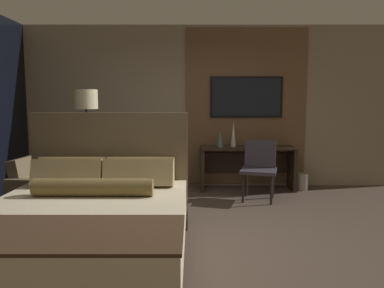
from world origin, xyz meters
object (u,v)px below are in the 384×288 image
at_px(vase_short, 220,139).
at_px(book, 256,145).
at_px(desk, 247,160).
at_px(desk_chair, 259,164).
at_px(floor_lamp, 86,108).
at_px(armchair_by_window, 46,194).
at_px(waste_bin, 302,182).
at_px(bed, 88,228).
at_px(tv, 246,97).
at_px(vase_tall, 233,134).

xyz_separation_m(vase_short, book, (0.63, 0.12, -0.13)).
height_order(desk, desk_chair, desk_chair).
bearing_deg(desk_chair, floor_lamp, -160.05).
height_order(armchair_by_window, waste_bin, armchair_by_window).
height_order(bed, desk_chair, bed).
relative_size(desk, waste_bin, 5.67).
bearing_deg(book, floor_lamp, -161.71).
distance_m(desk, waste_bin, 1.00).
relative_size(bed, armchair_by_window, 2.56).
xyz_separation_m(tv, floor_lamp, (-2.48, -1.06, -0.18)).
distance_m(desk, vase_short, 0.62).
xyz_separation_m(bed, desk, (1.88, 3.04, 0.13)).
xyz_separation_m(floor_lamp, vase_tall, (2.24, 0.84, -0.45)).
relative_size(armchair_by_window, floor_lamp, 0.52).
distance_m(book, waste_bin, 0.99).
bearing_deg(waste_bin, vase_tall, 177.34).
xyz_separation_m(vase_tall, vase_short, (-0.23, -0.09, -0.07)).
height_order(floor_lamp, vase_tall, floor_lamp).
xyz_separation_m(armchair_by_window, vase_short, (2.43, 1.30, 0.63)).
height_order(bed, waste_bin, bed).
height_order(bed, desk, bed).
bearing_deg(waste_bin, armchair_by_window, -160.75).
bearing_deg(desk_chair, book, 100.19).
xyz_separation_m(desk_chair, armchair_by_window, (-2.99, -0.74, -0.28)).
bearing_deg(desk, bed, -121.69).
distance_m(bed, book, 3.70).
bearing_deg(vase_tall, vase_short, -158.24).
height_order(tv, book, tv).
bearing_deg(waste_bin, bed, -133.26).
xyz_separation_m(desk, tv, (-0.00, 0.21, 1.08)).
distance_m(desk_chair, vase_short, 0.86).
bearing_deg(desk_chair, waste_bin, 50.91).
xyz_separation_m(bed, armchair_by_window, (-1.02, 1.65, -0.11)).
relative_size(bed, desk, 1.40).
xyz_separation_m(desk_chair, vase_tall, (-0.33, 0.65, 0.41)).
xyz_separation_m(desk, armchair_by_window, (-2.90, -1.40, -0.24)).
bearing_deg(waste_bin, desk_chair, -144.65).
relative_size(vase_short, waste_bin, 1.02).
xyz_separation_m(tv, armchair_by_window, (-2.90, -1.61, -1.32)).
xyz_separation_m(bed, vase_tall, (1.64, 3.04, 0.58)).
bearing_deg(vase_short, armchair_by_window, -151.87).
xyz_separation_m(desk, waste_bin, (0.93, -0.06, -0.35)).
bearing_deg(waste_bin, desk, 176.33).
distance_m(armchair_by_window, vase_tall, 3.08).
height_order(desk, vase_tall, vase_tall).
relative_size(desk_chair, vase_tall, 2.11).
bearing_deg(armchair_by_window, waste_bin, -65.01).
bearing_deg(tv, book, -50.66).
xyz_separation_m(desk, vase_short, (-0.47, -0.10, 0.39)).
distance_m(tv, book, 0.86).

